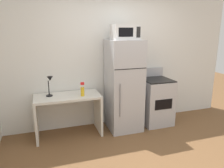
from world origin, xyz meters
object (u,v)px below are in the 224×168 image
desk (68,108)px  desk_lamp (50,83)px  spray_bottle (82,91)px  microwave (125,32)px  refrigerator (124,86)px  oven_range (156,101)px

desk → desk_lamp: bearing=171.7°
spray_bottle → microwave: (0.80, 0.06, 0.98)m
spray_bottle → refrigerator: 0.80m
spray_bottle → oven_range: 1.56m
microwave → oven_range: bearing=3.4°
refrigerator → microwave: size_ratio=3.70×
microwave → oven_range: microwave is taller
spray_bottle → oven_range: size_ratio=0.23×
desk_lamp → oven_range: bearing=-1.6°
spray_bottle → refrigerator: refrigerator is taller
spray_bottle → oven_range: oven_range is taller
spray_bottle → desk: bearing=154.7°
desk_lamp → microwave: microwave is taller
desk → spray_bottle: (0.25, -0.12, 0.33)m
desk_lamp → microwave: bearing=-4.3°
spray_bottle → refrigerator: size_ratio=0.15×
desk_lamp → desk: bearing=-8.3°
desk → refrigerator: 1.10m
desk_lamp → refrigerator: 1.34m
spray_bottle → microwave: 1.27m
desk → refrigerator: (1.05, -0.04, 0.33)m
refrigerator → oven_range: refrigerator is taller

